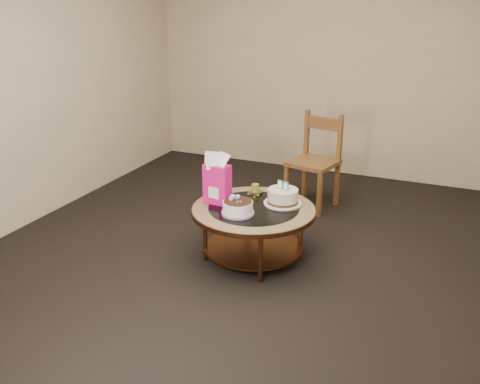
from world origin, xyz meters
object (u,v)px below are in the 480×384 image
at_px(coffee_table, 254,216).
at_px(dining_chair, 315,161).
at_px(decorated_cake, 238,208).
at_px(gift_bag, 217,179).
at_px(cream_cake, 283,197).

bearing_deg(coffee_table, dining_chair, 84.51).
distance_m(decorated_cake, gift_bag, 0.33).
height_order(decorated_cake, gift_bag, gift_bag).
xyz_separation_m(decorated_cake, cream_cake, (0.25, 0.34, 0.01)).
bearing_deg(coffee_table, gift_bag, -174.78).
relative_size(decorated_cake, cream_cake, 0.82).
distance_m(coffee_table, decorated_cake, 0.23).
bearing_deg(cream_cake, decorated_cake, -107.24).
relative_size(coffee_table, decorated_cake, 3.94).
bearing_deg(dining_chair, cream_cake, -74.60).
relative_size(coffee_table, dining_chair, 1.07).
bearing_deg(gift_bag, decorated_cake, -24.64).
height_order(coffee_table, cream_cake, cream_cake).
distance_m(coffee_table, dining_chair, 1.35).
bearing_deg(cream_cake, dining_chair, 112.63).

